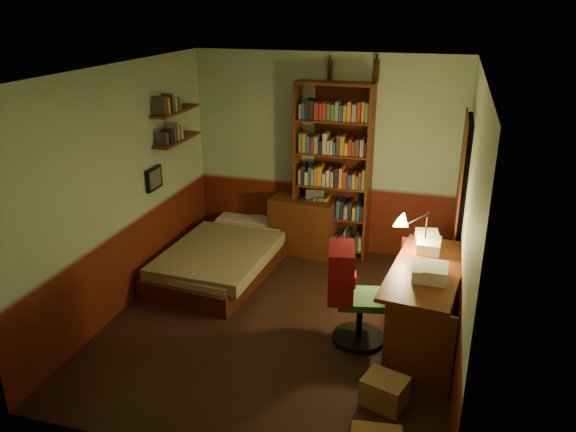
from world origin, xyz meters
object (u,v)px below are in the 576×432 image
(desk, at_px, (423,306))
(cardboard_box_b, at_px, (385,391))
(dresser, at_px, (303,226))
(mini_stereo, at_px, (315,192))
(bookshelf, at_px, (333,172))
(office_chair, at_px, (361,293))
(desk_lamp, at_px, (427,221))
(bed, at_px, (225,247))

(desk, xyz_separation_m, cardboard_box_b, (-0.23, -1.02, -0.28))
(dresser, bearing_deg, mini_stereo, 51.93)
(desk, bearing_deg, dresser, 140.47)
(bookshelf, xyz_separation_m, desk, (1.31, -1.84, -0.72))
(office_chair, bearing_deg, desk, 2.57)
(dresser, relative_size, bookshelf, 0.37)
(dresser, xyz_separation_m, cardboard_box_b, (1.44, -2.78, -0.25))
(dresser, height_order, desk_lamp, desk_lamp)
(desk_lamp, bearing_deg, mini_stereo, 141.20)
(cardboard_box_b, bearing_deg, desk_lamp, 82.87)
(mini_stereo, bearing_deg, cardboard_box_b, -76.95)
(bookshelf, xyz_separation_m, desk_lamp, (1.26, -1.42, -0.00))
(office_chair, bearing_deg, cardboard_box_b, -78.91)
(desk_lamp, bearing_deg, cardboard_box_b, -91.54)
(desk, relative_size, cardboard_box_b, 4.36)
(bed, height_order, office_chair, office_chair)
(dresser, height_order, cardboard_box_b, dresser)
(dresser, relative_size, cardboard_box_b, 2.42)
(desk_lamp, bearing_deg, bed, 173.01)
(bed, xyz_separation_m, office_chair, (1.88, -1.11, 0.22))
(bed, height_order, bookshelf, bookshelf)
(bed, height_order, dresser, dresser)
(mini_stereo, relative_size, cardboard_box_b, 0.68)
(bed, bearing_deg, mini_stereo, 50.45)
(bookshelf, bearing_deg, bed, -138.89)
(mini_stereo, height_order, desk, mini_stereo)
(bookshelf, distance_m, desk, 2.37)
(dresser, relative_size, desk, 0.55)
(office_chair, bearing_deg, dresser, 108.08)
(desk_lamp, xyz_separation_m, cardboard_box_b, (-0.18, -1.44, -1.00))
(bookshelf, xyz_separation_m, office_chair, (0.71, -1.99, -0.60))
(bookshelf, bearing_deg, desk_lamp, -44.50)
(bookshelf, distance_m, office_chair, 2.19)
(bed, bearing_deg, bookshelf, 42.83)
(bookshelf, bearing_deg, office_chair, -66.24)
(bed, height_order, desk_lamp, desk_lamp)
(cardboard_box_b, bearing_deg, bookshelf, 110.63)
(bed, height_order, mini_stereo, mini_stereo)
(dresser, relative_size, office_chair, 0.79)
(desk, distance_m, office_chair, 0.62)
(dresser, distance_m, office_chair, 2.19)
(desk, xyz_separation_m, desk_lamp, (-0.05, 0.42, 0.72))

